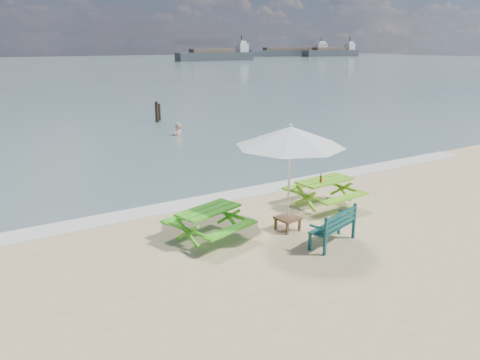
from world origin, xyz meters
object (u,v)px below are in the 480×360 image
park_bench (332,234)px  side_table (288,223)px  swimmer (178,140)px  patio_umbrella (290,136)px  beer_bottle (321,180)px  picnic_table_left (209,224)px  picnic_table_right (324,193)px

park_bench → side_table: bearing=106.7°
park_bench → swimmer: size_ratio=0.82×
park_bench → side_table: size_ratio=2.46×
park_bench → patio_umbrella: 2.48m
side_table → beer_bottle: size_ratio=2.14×
side_table → patio_umbrella: patio_umbrella is taller
swimmer → park_bench: bearing=-100.0°
park_bench → side_table: (-0.37, 1.22, -0.08)m
swimmer → patio_umbrella: bearing=-102.5°
beer_bottle → swimmer: bearing=84.4°
park_bench → beer_bottle: bearing=56.1°
picnic_table_left → beer_bottle: size_ratio=7.76×
side_table → swimmer: (2.86, 12.94, -0.42)m
patio_umbrella → beer_bottle: size_ratio=10.70×
side_table → swimmer: swimmer is taller
park_bench → beer_bottle: 2.42m
side_table → picnic_table_right: bearing=24.2°
picnic_table_left → beer_bottle: bearing=2.5°
picnic_table_right → swimmer: 12.09m
patio_umbrella → beer_bottle: (1.67, 0.72, -1.50)m
picnic_table_left → park_bench: park_bench is taller
picnic_table_left → swimmer: size_ratio=1.21×
side_table → patio_umbrella: size_ratio=0.20×
park_bench → picnic_table_right: bearing=52.6°
picnic_table_left → swimmer: bearing=68.8°
beer_bottle → picnic_table_right: bearing=28.8°
park_bench → patio_umbrella: patio_umbrella is taller
patio_umbrella → beer_bottle: bearing=23.4°
patio_umbrella → swimmer: bearing=77.5°
beer_bottle → side_table: bearing=-156.6°
picnic_table_right → park_bench: (-1.61, -2.11, -0.12)m
picnic_table_right → side_table: size_ratio=3.37×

